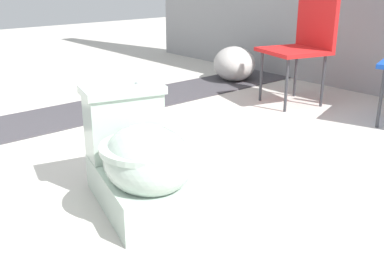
{
  "coord_description": "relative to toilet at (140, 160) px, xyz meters",
  "views": [
    {
      "loc": [
        1.71,
        -0.99,
        0.99
      ],
      "look_at": [
        0.2,
        0.3,
        0.3
      ],
      "focal_mm": 42.0,
      "sensor_mm": 36.0,
      "label": 1
    }
  ],
  "objects": [
    {
      "name": "ground_plane",
      "position": [
        -0.2,
        0.0,
        -0.22
      ],
      "size": [
        14.0,
        14.0,
        0.0
      ],
      "primitive_type": "plane",
      "color": "beige"
    },
    {
      "name": "gravel_strip",
      "position": [
        -1.46,
        0.5,
        -0.21
      ],
      "size": [
        0.56,
        8.0,
        0.01
      ],
      "primitive_type": "cube",
      "color": "#423F44",
      "rests_on": "ground"
    },
    {
      "name": "toilet",
      "position": [
        0.0,
        0.0,
        0.0
      ],
      "size": [
        0.7,
        0.52,
        0.52
      ],
      "rotation": [
        0.0,
        0.0,
        -0.25
      ],
      "color": "#B2C6B7",
      "rests_on": "ground"
    },
    {
      "name": "folding_chair_left",
      "position": [
        -0.59,
        1.95,
        0.29
      ],
      "size": [
        0.54,
        0.54,
        0.83
      ],
      "rotation": [
        0.0,
        0.0,
        -1.85
      ],
      "color": "red",
      "rests_on": "ground"
    },
    {
      "name": "boulder_near",
      "position": [
        -1.48,
        2.1,
        -0.06
      ],
      "size": [
        0.65,
        0.65,
        0.32
      ],
      "primitive_type": "ellipsoid",
      "rotation": [
        0.0,
        0.0,
        2.39
      ],
      "color": "#B7B2AD",
      "rests_on": "ground"
    }
  ]
}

